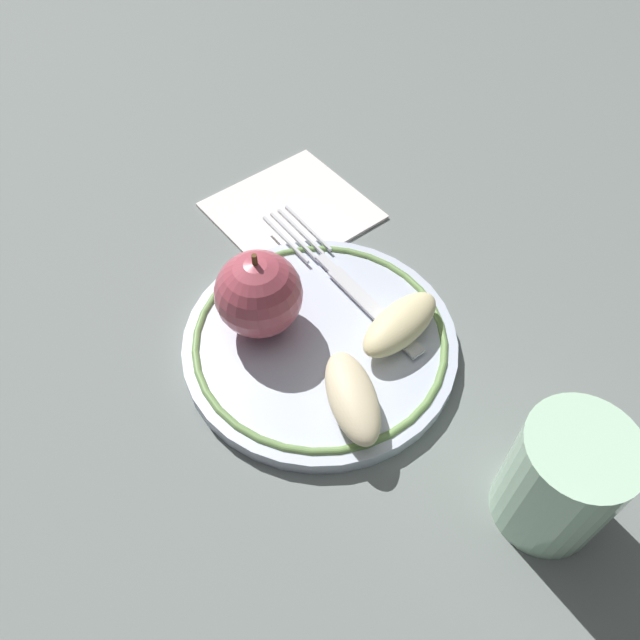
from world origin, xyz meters
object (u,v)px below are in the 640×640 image
(apple_slice_front, at_px, (400,324))
(drinking_glass, at_px, (561,479))
(apple_red_whole, at_px, (256,298))
(apple_slice_back, at_px, (352,397))
(fork, at_px, (345,281))
(plate, at_px, (320,342))
(napkin_folded, at_px, (291,210))

(apple_slice_front, height_order, drinking_glass, drinking_glass)
(apple_red_whole, relative_size, apple_slice_back, 0.97)
(fork, bearing_deg, apple_slice_back, 144.69)
(apple_slice_front, bearing_deg, fork, 81.27)
(apple_red_whole, distance_m, drinking_glass, 0.24)
(fork, distance_m, drinking_glass, 0.23)
(apple_red_whole, height_order, fork, apple_red_whole)
(fork, xyz_separation_m, drinking_glass, (0.19, -0.11, 0.03))
(plate, distance_m, napkin_folded, 0.16)
(apple_slice_front, height_order, napkin_folded, apple_slice_front)
(fork, bearing_deg, plate, 123.35)
(apple_red_whole, xyz_separation_m, napkin_folded, (-0.05, 0.14, -0.05))
(apple_red_whole, bearing_deg, drinking_glass, -9.84)
(apple_red_whole, height_order, drinking_glass, same)
(apple_red_whole, relative_size, napkin_folded, 0.56)
(plate, xyz_separation_m, fork, (-0.01, 0.06, 0.01))
(apple_slice_back, relative_size, drinking_glass, 0.85)
(apple_slice_back, bearing_deg, plate, 5.16)
(apple_red_whole, height_order, apple_slice_front, apple_red_whole)
(plate, height_order, napkin_folded, plate)
(apple_red_whole, relative_size, fork, 0.41)
(apple_slice_front, height_order, apple_slice_back, same)
(plate, bearing_deg, napkin_folded, 125.60)
(apple_slice_back, relative_size, fork, 0.42)
(fork, xyz_separation_m, napkin_folded, (-0.09, 0.07, -0.01))
(plate, xyz_separation_m, apple_slice_back, (0.05, -0.05, 0.02))
(napkin_folded, bearing_deg, apple_red_whole, -72.13)
(fork, relative_size, drinking_glass, 2.00)
(apple_slice_front, relative_size, drinking_glass, 0.85)
(apple_red_whole, bearing_deg, apple_slice_back, -19.83)
(apple_slice_front, distance_m, apple_slice_back, 0.07)
(fork, bearing_deg, apple_red_whole, 87.19)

